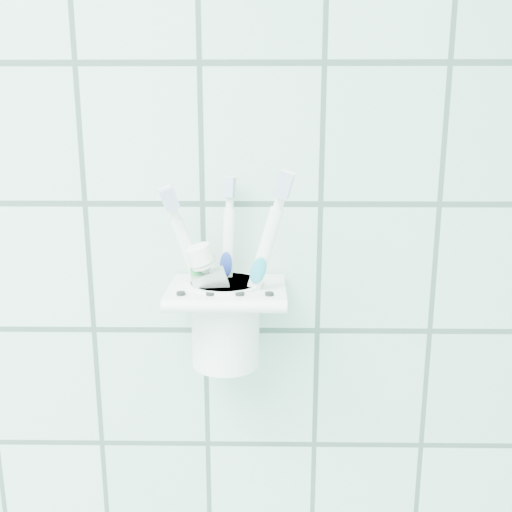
{
  "coord_description": "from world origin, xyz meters",
  "views": [
    {
      "loc": [
        0.7,
        0.6,
        1.48
      ],
      "look_at": [
        0.69,
        1.1,
        1.36
      ],
      "focal_mm": 40.0,
      "sensor_mm": 36.0,
      "label": 1
    }
  ],
  "objects": [
    {
      "name": "toothbrush_orange",
      "position": [
        0.67,
        1.15,
        1.34
      ],
      "size": [
        0.06,
        0.05,
        0.21
      ],
      "rotation": [
        0.14,
        0.3,
        -0.19
      ],
      "color": "white",
      "rests_on": "cup"
    },
    {
      "name": "toothbrush_blue",
      "position": [
        0.65,
        1.17,
        1.33
      ],
      "size": [
        0.02,
        0.03,
        0.19
      ],
      "rotation": [
        -0.1,
        0.02,
        -0.26
      ],
      "color": "white",
      "rests_on": "cup"
    },
    {
      "name": "holder_bracket",
      "position": [
        0.66,
        1.15,
        1.31
      ],
      "size": [
        0.12,
        0.1,
        0.04
      ],
      "color": "white",
      "rests_on": "wall_back"
    },
    {
      "name": "cup",
      "position": [
        0.66,
        1.16,
        1.28
      ],
      "size": [
        0.08,
        0.08,
        0.09
      ],
      "color": "white",
      "rests_on": "holder_bracket"
    },
    {
      "name": "toothpaste_tube",
      "position": [
        0.67,
        1.15,
        1.31
      ],
      "size": [
        0.06,
        0.03,
        0.14
      ],
      "rotation": [
        0.1,
        -0.31,
        0.1
      ],
      "color": "silver",
      "rests_on": "cup"
    },
    {
      "name": "toothbrush_pink",
      "position": [
        0.66,
        1.16,
        1.33
      ],
      "size": [
        0.06,
        0.04,
        0.19
      ],
      "rotation": [
        0.05,
        -0.33,
        0.37
      ],
      "color": "white",
      "rests_on": "cup"
    }
  ]
}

